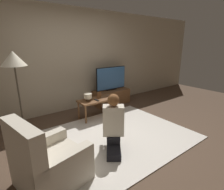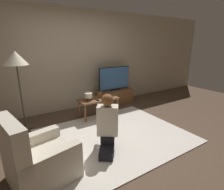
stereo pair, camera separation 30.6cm
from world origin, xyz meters
name	(u,v)px [view 2 (the right image)]	position (x,y,z in m)	size (l,w,h in m)	color
ground_plane	(114,136)	(0.00, 0.00, 0.00)	(10.00, 10.00, 0.00)	brown
wall_back	(74,60)	(0.00, 1.93, 1.30)	(10.00, 0.06, 2.60)	tan
rug	(114,136)	(0.00, 0.00, 0.01)	(2.67, 2.18, 0.02)	silver
tv_stand	(114,97)	(1.04, 1.59, 0.21)	(1.07, 0.47, 0.42)	brown
tv	(114,79)	(1.04, 1.59, 0.76)	(0.99, 0.08, 0.67)	black
coffee_table	(99,101)	(0.21, 1.00, 0.40)	(0.94, 0.42, 0.46)	brown
floor_lamp	(16,62)	(-1.40, 1.29, 1.39)	(0.45, 0.45, 1.60)	#4C4233
armchair	(39,161)	(-1.43, -0.43, 0.29)	(0.90, 0.87, 0.92)	beige
person_kneeling	(108,123)	(-0.32, -0.29, 0.48)	(0.67, 0.79, 0.95)	black
picture_frame	(100,95)	(0.27, 1.05, 0.53)	(0.11, 0.01, 0.15)	brown
table_lamp	(88,96)	(-0.05, 1.02, 0.56)	(0.18, 0.18, 0.17)	#4C3823
remote	(97,100)	(0.12, 0.92, 0.47)	(0.04, 0.15, 0.02)	black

